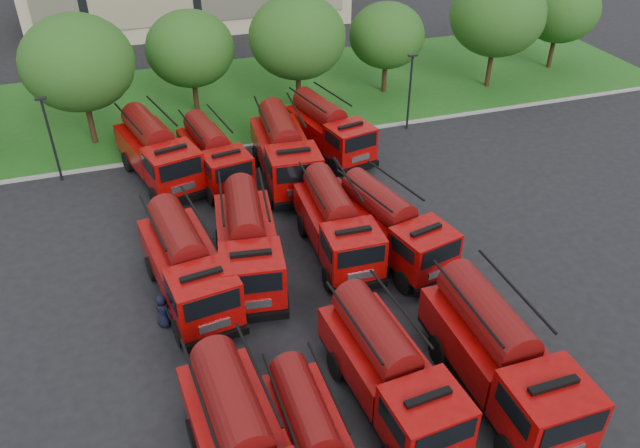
{
  "coord_description": "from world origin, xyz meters",
  "views": [
    {
      "loc": [
        -5.67,
        -17.43,
        18.23
      ],
      "look_at": [
        1.98,
        5.6,
        1.8
      ],
      "focal_mm": 35.0,
      "sensor_mm": 36.0,
      "label": 1
    }
  ],
  "objects_px": {
    "fire_truck_1": "(314,447)",
    "firefighter_5": "(389,239)",
    "fire_truck_2": "(389,370)",
    "fire_truck_5": "(248,243)",
    "fire_truck_4": "(187,265)",
    "fire_truck_11": "(329,129)",
    "fire_truck_3": "(501,356)",
    "fire_truck_10": "(284,151)",
    "fire_truck_9": "(214,155)",
    "fire_truck_8": "(157,152)",
    "fire_truck_6": "(336,224)",
    "fire_truck_7": "(391,226)",
    "firefighter_3": "(491,359)",
    "firefighter_2": "(508,441)",
    "fire_truck_0": "(243,446)",
    "firefighter_4": "(165,325)"
  },
  "relations": [
    {
      "from": "fire_truck_1",
      "to": "firefighter_5",
      "type": "bearing_deg",
      "value": 55.6
    },
    {
      "from": "fire_truck_2",
      "to": "fire_truck_5",
      "type": "distance_m",
      "value": 9.47
    },
    {
      "from": "fire_truck_4",
      "to": "fire_truck_11",
      "type": "relative_size",
      "value": 1.04
    },
    {
      "from": "fire_truck_4",
      "to": "fire_truck_11",
      "type": "xyz_separation_m",
      "value": [
        10.28,
        11.01,
        -0.09
      ]
    },
    {
      "from": "fire_truck_5",
      "to": "fire_truck_11",
      "type": "height_order",
      "value": "fire_truck_5"
    },
    {
      "from": "fire_truck_3",
      "to": "fire_truck_5",
      "type": "bearing_deg",
      "value": 125.63
    },
    {
      "from": "fire_truck_10",
      "to": "fire_truck_9",
      "type": "bearing_deg",
      "value": 166.62
    },
    {
      "from": "fire_truck_2",
      "to": "firefighter_5",
      "type": "xyz_separation_m",
      "value": [
        4.24,
        9.48,
        -1.67
      ]
    },
    {
      "from": "fire_truck_10",
      "to": "firefighter_5",
      "type": "distance_m",
      "value": 8.39
    },
    {
      "from": "fire_truck_8",
      "to": "fire_truck_9",
      "type": "bearing_deg",
      "value": -32.55
    },
    {
      "from": "fire_truck_6",
      "to": "fire_truck_9",
      "type": "bearing_deg",
      "value": 117.64
    },
    {
      "from": "fire_truck_7",
      "to": "fire_truck_8",
      "type": "xyz_separation_m",
      "value": [
        -9.7,
        10.93,
        0.14
      ]
    },
    {
      "from": "fire_truck_2",
      "to": "fire_truck_11",
      "type": "height_order",
      "value": "fire_truck_2"
    },
    {
      "from": "fire_truck_3",
      "to": "firefighter_3",
      "type": "height_order",
      "value": "fire_truck_3"
    },
    {
      "from": "firefighter_2",
      "to": "fire_truck_0",
      "type": "bearing_deg",
      "value": 60.0
    },
    {
      "from": "firefighter_3",
      "to": "fire_truck_9",
      "type": "bearing_deg",
      "value": -98.56
    },
    {
      "from": "fire_truck_0",
      "to": "firefighter_3",
      "type": "xyz_separation_m",
      "value": [
        10.34,
        2.13,
        -1.72
      ]
    },
    {
      "from": "firefighter_3",
      "to": "firefighter_4",
      "type": "height_order",
      "value": "firefighter_3"
    },
    {
      "from": "fire_truck_0",
      "to": "fire_truck_10",
      "type": "bearing_deg",
      "value": 66.16
    },
    {
      "from": "fire_truck_8",
      "to": "firefighter_3",
      "type": "xyz_separation_m",
      "value": [
        10.72,
        -18.58,
        -1.78
      ]
    },
    {
      "from": "fire_truck_2",
      "to": "firefighter_2",
      "type": "distance_m",
      "value": 4.72
    },
    {
      "from": "fire_truck_3",
      "to": "fire_truck_2",
      "type": "bearing_deg",
      "value": 168.94
    },
    {
      "from": "firefighter_2",
      "to": "fire_truck_3",
      "type": "bearing_deg",
      "value": -39.04
    },
    {
      "from": "fire_truck_9",
      "to": "fire_truck_6",
      "type": "bearing_deg",
      "value": -73.36
    },
    {
      "from": "firefighter_2",
      "to": "fire_truck_1",
      "type": "bearing_deg",
      "value": 61.69
    },
    {
      "from": "fire_truck_0",
      "to": "fire_truck_3",
      "type": "xyz_separation_m",
      "value": [
        9.58,
        0.74,
        0.1
      ]
    },
    {
      "from": "fire_truck_4",
      "to": "fire_truck_10",
      "type": "distance_m",
      "value": 11.07
    },
    {
      "from": "fire_truck_9",
      "to": "fire_truck_4",
      "type": "bearing_deg",
      "value": -115.49
    },
    {
      "from": "fire_truck_0",
      "to": "fire_truck_4",
      "type": "xyz_separation_m",
      "value": [
        -0.31,
        9.74,
        0.02
      ]
    },
    {
      "from": "fire_truck_1",
      "to": "fire_truck_2",
      "type": "height_order",
      "value": "fire_truck_2"
    },
    {
      "from": "fire_truck_0",
      "to": "fire_truck_1",
      "type": "height_order",
      "value": "fire_truck_0"
    },
    {
      "from": "fire_truck_6",
      "to": "fire_truck_11",
      "type": "distance_m",
      "value": 10.42
    },
    {
      "from": "fire_truck_5",
      "to": "fire_truck_7",
      "type": "xyz_separation_m",
      "value": [
        6.78,
        -0.69,
        -0.1
      ]
    },
    {
      "from": "fire_truck_6",
      "to": "fire_truck_7",
      "type": "height_order",
      "value": "fire_truck_6"
    },
    {
      "from": "fire_truck_5",
      "to": "firefighter_4",
      "type": "xyz_separation_m",
      "value": [
        -4.18,
        -2.32,
        -1.75
      ]
    },
    {
      "from": "fire_truck_5",
      "to": "fire_truck_10",
      "type": "xyz_separation_m",
      "value": [
        3.97,
        8.0,
        0.08
      ]
    },
    {
      "from": "fire_truck_0",
      "to": "fire_truck_7",
      "type": "xyz_separation_m",
      "value": [
        9.31,
        9.79,
        -0.07
      ]
    },
    {
      "from": "fire_truck_0",
      "to": "fire_truck_11",
      "type": "bearing_deg",
      "value": 59.88
    },
    {
      "from": "fire_truck_0",
      "to": "fire_truck_1",
      "type": "distance_m",
      "value": 2.2
    },
    {
      "from": "fire_truck_1",
      "to": "fire_truck_3",
      "type": "height_order",
      "value": "fire_truck_3"
    },
    {
      "from": "firefighter_5",
      "to": "fire_truck_6",
      "type": "bearing_deg",
      "value": 3.16
    },
    {
      "from": "fire_truck_7",
      "to": "fire_truck_8",
      "type": "bearing_deg",
      "value": 118.6
    },
    {
      "from": "firefighter_5",
      "to": "firefighter_4",
      "type": "bearing_deg",
      "value": 13.16
    },
    {
      "from": "fire_truck_2",
      "to": "fire_truck_9",
      "type": "bearing_deg",
      "value": 94.44
    },
    {
      "from": "fire_truck_5",
      "to": "fire_truck_11",
      "type": "relative_size",
      "value": 1.05
    },
    {
      "from": "fire_truck_0",
      "to": "fire_truck_7",
      "type": "distance_m",
      "value": 13.51
    },
    {
      "from": "fire_truck_4",
      "to": "fire_truck_11",
      "type": "height_order",
      "value": "fire_truck_4"
    },
    {
      "from": "fire_truck_11",
      "to": "fire_truck_9",
      "type": "bearing_deg",
      "value": 175.94
    },
    {
      "from": "fire_truck_8",
      "to": "fire_truck_10",
      "type": "xyz_separation_m",
      "value": [
        6.89,
        -2.24,
        0.04
      ]
    },
    {
      "from": "fire_truck_8",
      "to": "fire_truck_1",
      "type": "bearing_deg",
      "value": -97.14
    }
  ]
}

